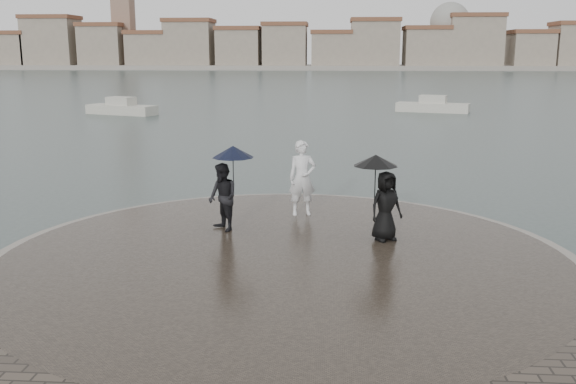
{
  "coord_description": "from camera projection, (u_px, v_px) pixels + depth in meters",
  "views": [
    {
      "loc": [
        1.03,
        -9.37,
        4.56
      ],
      "look_at": [
        0.0,
        4.8,
        1.45
      ],
      "focal_mm": 40.0,
      "sensor_mm": 36.0,
      "label": 1
    }
  ],
  "objects": [
    {
      "name": "visitor_right",
      "position": [
        383.0,
        192.0,
        14.44
      ],
      "size": [
        1.22,
        1.01,
        1.95
      ],
      "color": "black",
      "rests_on": "quay_tip"
    },
    {
      "name": "visitor_left",
      "position": [
        225.0,
        186.0,
        15.21
      ],
      "size": [
        1.24,
        1.1,
        2.04
      ],
      "color": "black",
      "rests_on": "quay_tip"
    },
    {
      "name": "far_skyline",
      "position": [
        307.0,
        48.0,
        166.0
      ],
      "size": [
        260.0,
        20.0,
        37.0
      ],
      "color": "gray",
      "rests_on": "ground"
    },
    {
      "name": "quay_tip",
      "position": [
        284.0,
        264.0,
        13.55
      ],
      "size": [
        11.9,
        11.9,
        0.36
      ],
      "primitive_type": "cylinder",
      "color": "#2D261E",
      "rests_on": "ground"
    },
    {
      "name": "statue",
      "position": [
        302.0,
        178.0,
        16.7
      ],
      "size": [
        0.8,
        0.61,
        1.96
      ],
      "primitive_type": "imported",
      "rotation": [
        0.0,
        0.0,
        0.22
      ],
      "color": "white",
      "rests_on": "quay_tip"
    },
    {
      "name": "ground",
      "position": [
        266.0,
        345.0,
        10.18
      ],
      "size": [
        400.0,
        400.0,
        0.0
      ],
      "primitive_type": "plane",
      "color": "#2B3835",
      "rests_on": "ground"
    },
    {
      "name": "boats",
      "position": [
        397.0,
        110.0,
        47.29
      ],
      "size": [
        43.53,
        6.94,
        1.5
      ],
      "color": "#B9B5A6",
      "rests_on": "ground"
    },
    {
      "name": "kerb_ring",
      "position": [
        284.0,
        265.0,
        13.55
      ],
      "size": [
        12.5,
        12.5,
        0.32
      ],
      "primitive_type": "cylinder",
      "color": "gray",
      "rests_on": "ground"
    }
  ]
}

